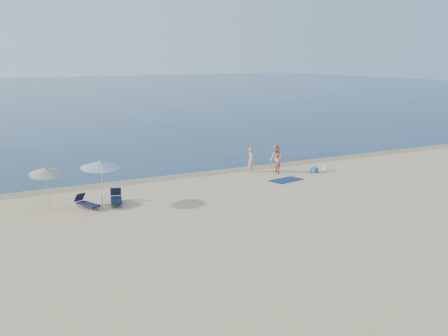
% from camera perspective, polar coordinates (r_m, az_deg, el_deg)
% --- Properties ---
extents(sea, '(240.00, 160.00, 0.01)m').
position_cam_1_polar(sea, '(113.17, -21.11, 6.96)').
color(sea, '#0B2146').
rests_on(sea, ground).
extents(wet_sand_strip, '(240.00, 1.60, 0.00)m').
position_cam_1_polar(wet_sand_strip, '(35.90, -1.77, -0.52)').
color(wet_sand_strip, '#847254').
rests_on(wet_sand_strip, ground).
extents(person_left, '(0.52, 0.67, 1.62)m').
position_cam_1_polar(person_left, '(36.07, 2.76, 0.85)').
color(person_left, tan).
rests_on(person_left, ground).
extents(person_right, '(0.84, 1.00, 1.85)m').
position_cam_1_polar(person_right, '(35.79, 5.31, 0.91)').
color(person_right, tan).
rests_on(person_right, ground).
extents(beach_towel, '(2.19, 1.50, 0.03)m').
position_cam_1_polar(beach_towel, '(34.03, 6.30, -1.23)').
color(beach_towel, '#0E1B48').
rests_on(beach_towel, ground).
extents(white_bag, '(0.39, 0.36, 0.27)m').
position_cam_1_polar(white_bag, '(37.61, 10.33, 0.06)').
color(white_bag, white).
rests_on(white_bag, ground).
extents(blue_cooler, '(0.54, 0.46, 0.33)m').
position_cam_1_polar(blue_cooler, '(36.49, 9.16, -0.20)').
color(blue_cooler, '#2058B1').
rests_on(blue_cooler, ground).
extents(umbrella_near, '(2.05, 2.07, 2.48)m').
position_cam_1_polar(umbrella_near, '(28.11, -12.51, 0.35)').
color(umbrella_near, silver).
rests_on(umbrella_near, ground).
extents(umbrella_far, '(2.03, 2.05, 2.23)m').
position_cam_1_polar(umbrella_far, '(28.59, -17.65, -0.29)').
color(umbrella_far, silver).
rests_on(umbrella_far, ground).
extents(lounger_left, '(0.99, 1.61, 0.68)m').
position_cam_1_polar(lounger_left, '(28.57, -13.79, -3.49)').
color(lounger_left, '#121532').
rests_on(lounger_left, ground).
extents(lounger_right, '(1.01, 1.76, 0.74)m').
position_cam_1_polar(lounger_right, '(29.03, -10.89, -3.08)').
color(lounger_right, '#141C39').
rests_on(lounger_right, ground).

